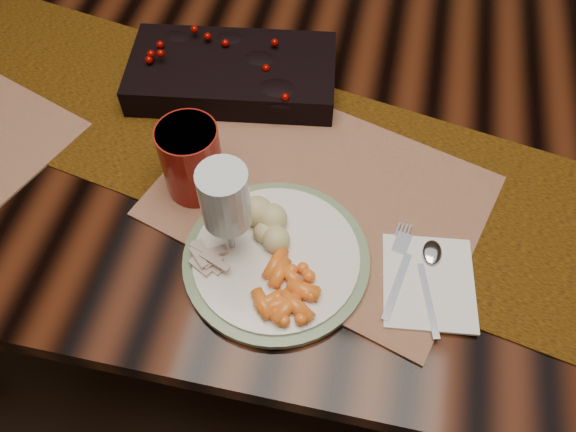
% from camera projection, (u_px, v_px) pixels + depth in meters
% --- Properties ---
extents(floor, '(5.00, 5.00, 0.00)m').
position_uv_depth(floor, '(312.00, 301.00, 1.62)').
color(floor, black).
rests_on(floor, ground).
extents(dining_table, '(1.80, 1.00, 0.75)m').
position_uv_depth(dining_table, '(318.00, 232.00, 1.30)').
color(dining_table, black).
rests_on(dining_table, floor).
extents(table_runner, '(1.79, 0.71, 0.00)m').
position_uv_depth(table_runner, '(288.00, 155.00, 0.94)').
color(table_runner, '#422008').
rests_on(table_runner, dining_table).
extents(centerpiece, '(0.39, 0.24, 0.07)m').
position_uv_depth(centerpiece, '(232.00, 70.00, 1.01)').
color(centerpiece, black).
rests_on(centerpiece, table_runner).
extents(placemat_main, '(0.58, 0.49, 0.00)m').
position_uv_depth(placemat_main, '(321.00, 196.00, 0.90)').
color(placemat_main, brown).
rests_on(placemat_main, dining_table).
extents(dinner_plate, '(0.31, 0.31, 0.02)m').
position_uv_depth(dinner_plate, '(276.00, 258.00, 0.82)').
color(dinner_plate, white).
rests_on(dinner_plate, placemat_main).
extents(baby_carrots, '(0.11, 0.10, 0.02)m').
position_uv_depth(baby_carrots, '(277.00, 286.00, 0.78)').
color(baby_carrots, orange).
rests_on(baby_carrots, dinner_plate).
extents(mashed_potatoes, '(0.10, 0.09, 0.04)m').
position_uv_depth(mashed_potatoes, '(269.00, 223.00, 0.82)').
color(mashed_potatoes, beige).
rests_on(mashed_potatoes, dinner_plate).
extents(turkey_shreds, '(0.07, 0.07, 0.01)m').
position_uv_depth(turkey_shreds, '(209.00, 259.00, 0.80)').
color(turkey_shreds, '#A27E72').
rests_on(turkey_shreds, dinner_plate).
extents(napkin, '(0.15, 0.17, 0.01)m').
position_uv_depth(napkin, '(428.00, 282.00, 0.80)').
color(napkin, white).
rests_on(napkin, placemat_main).
extents(fork, '(0.05, 0.15, 0.00)m').
position_uv_depth(fork, '(398.00, 275.00, 0.81)').
color(fork, '#B4B3C8').
rests_on(fork, napkin).
extents(spoon, '(0.07, 0.15, 0.00)m').
position_uv_depth(spoon, '(429.00, 285.00, 0.80)').
color(spoon, silver).
rests_on(spoon, napkin).
extents(red_cup, '(0.11, 0.11, 0.13)m').
position_uv_depth(red_cup, '(192.00, 160.00, 0.85)').
color(red_cup, maroon).
rests_on(red_cup, placemat_main).
extents(wine_glass, '(0.07, 0.07, 0.19)m').
position_uv_depth(wine_glass, '(228.00, 217.00, 0.76)').
color(wine_glass, silver).
rests_on(wine_glass, dining_table).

